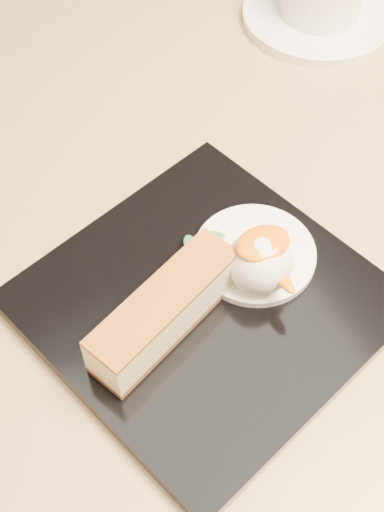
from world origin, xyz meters
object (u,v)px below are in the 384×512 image
dessert_plate (206,304)px  saucer (318,16)px  ice_cream_scoop (260,262)px  cheesecake (165,311)px  table (226,327)px

dessert_plate → saucer: dessert_plate is taller
saucer → ice_cream_scoop: bearing=-132.8°
dessert_plate → cheesecake: bearing=-171.9°
table → ice_cream_scoop: 0.20m
dessert_plate → ice_cream_scoop: ice_cream_scoop is taller
table → dessert_plate: size_ratio=3.64×
cheesecake → saucer: 0.39m
cheesecake → saucer: (0.30, 0.24, -0.03)m
dessert_plate → cheesecake: size_ratio=1.78×
table → ice_cream_scoop: (-0.02, -0.06, 0.19)m
table → saucer: bearing=41.4°
cheesecake → ice_cream_scoop: ice_cream_scoop is taller
table → dessert_plate: bearing=-136.1°
table → dessert_plate: dessert_plate is taller
table → cheesecake: bearing=-147.1°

